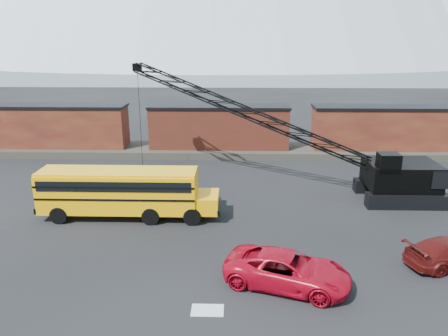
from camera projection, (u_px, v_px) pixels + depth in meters
The scene contains 9 objects.
ground at pixel (203, 264), 22.66m from camera, with size 160.00×160.00×0.00m, color black.
gravel_berm at pixel (219, 150), 43.59m from camera, with size 120.00×5.00×0.70m, color #413E36.
boxcar_west_near at pixel (58, 126), 43.32m from camera, with size 13.70×3.10×4.17m.
boxcar_mid at pixel (219, 127), 42.89m from camera, with size 13.70×3.10×4.17m.
boxcar_east_near at pixel (383, 128), 42.46m from camera, with size 13.70×3.10×4.17m.
snow_patch at pixel (207, 310), 18.82m from camera, with size 1.40×0.90×0.02m, color silver.
school_bus at pixel (124, 191), 28.01m from camera, with size 11.65×2.65×3.19m.
red_pickup at pixel (288, 270), 20.47m from camera, with size 2.73×5.91×1.64m, color #B5081E.
crawler_crane at pixel (254, 116), 33.06m from camera, with size 23.03×8.58×9.42m.
Camera 1 is at (1.67, -20.19, 11.37)m, focal length 35.00 mm.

